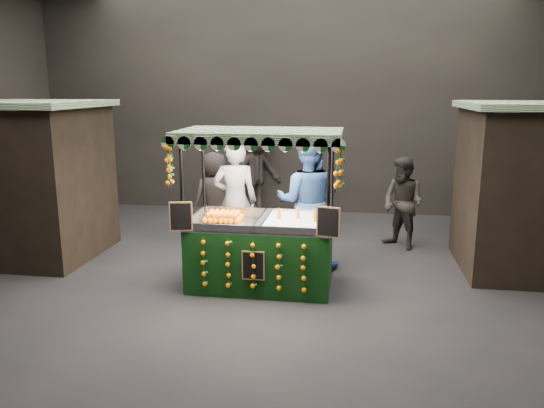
# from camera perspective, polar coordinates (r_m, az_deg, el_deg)

# --- Properties ---
(ground) EXTENTS (12.00, 12.00, 0.00)m
(ground) POSITION_cam_1_polar(r_m,az_deg,el_deg) (7.71, -1.38, -9.08)
(ground) COLOR black
(ground) RESTS_ON ground
(market_hall) EXTENTS (12.10, 10.10, 5.05)m
(market_hall) POSITION_cam_1_polar(r_m,az_deg,el_deg) (7.19, -1.53, 16.87)
(market_hall) COLOR black
(market_hall) RESTS_ON ground
(neighbour_stall_left) EXTENTS (3.00, 2.20, 2.60)m
(neighbour_stall_left) POSITION_cam_1_polar(r_m,az_deg,el_deg) (9.98, -26.03, 2.43)
(neighbour_stall_left) COLOR black
(neighbour_stall_left) RESTS_ON ground
(juice_stall) EXTENTS (2.32, 1.36, 2.25)m
(juice_stall) POSITION_cam_1_polar(r_m,az_deg,el_deg) (7.59, -1.18, -3.86)
(juice_stall) COLOR black
(juice_stall) RESTS_ON ground
(vendor_grey) EXTENTS (0.80, 0.59, 1.98)m
(vendor_grey) POSITION_cam_1_polar(r_m,az_deg,el_deg) (8.75, -3.97, 0.31)
(vendor_grey) COLOR gray
(vendor_grey) RESTS_ON ground
(vendor_blue) EXTENTS (1.08, 0.87, 2.10)m
(vendor_blue) POSITION_cam_1_polar(r_m,az_deg,el_deg) (8.38, 3.85, 0.17)
(vendor_blue) COLOR navy
(vendor_blue) RESTS_ON ground
(shopper_0) EXTENTS (0.64, 0.47, 1.60)m
(shopper_0) POSITION_cam_1_polar(r_m,az_deg,el_deg) (11.95, -17.93, 2.09)
(shopper_0) COLOR #2D2624
(shopper_0) RESTS_ON ground
(shopper_1) EXTENTS (1.00, 1.00, 1.63)m
(shopper_1) POSITION_cam_1_polar(r_m,az_deg,el_deg) (9.67, 13.81, 0.09)
(shopper_1) COLOR #292521
(shopper_1) RESTS_ON ground
(shopper_2) EXTENTS (1.04, 0.59, 1.67)m
(shopper_2) POSITION_cam_1_polar(r_m,az_deg,el_deg) (10.65, 4.34, 1.64)
(shopper_2) COLOR black
(shopper_2) RESTS_ON ground
(shopper_3) EXTENTS (1.39, 1.41, 1.94)m
(shopper_3) POSITION_cam_1_polar(r_m,az_deg,el_deg) (12.00, -1.61, 3.56)
(shopper_3) COLOR black
(shopper_3) RESTS_ON ground
(shopper_4) EXTENTS (0.96, 0.93, 1.66)m
(shopper_4) POSITION_cam_1_polar(r_m,az_deg,el_deg) (9.92, -6.13, 0.77)
(shopper_4) COLOR #2D2724
(shopper_4) RESTS_ON ground
(shopper_5) EXTENTS (0.93, 1.62, 1.66)m
(shopper_5) POSITION_cam_1_polar(r_m,az_deg,el_deg) (10.17, 25.48, -0.09)
(shopper_5) COLOR black
(shopper_5) RESTS_ON ground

